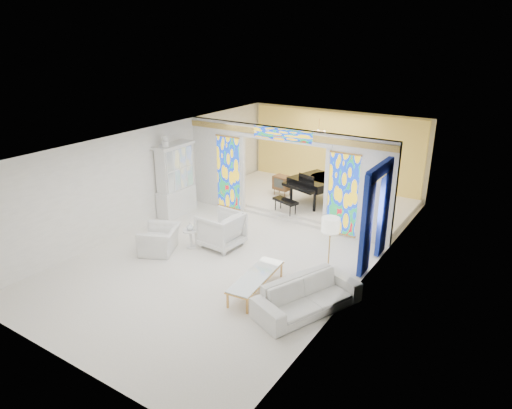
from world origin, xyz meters
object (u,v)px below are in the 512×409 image
Objects in this scene: armchair_right at (221,230)px; sofa at (308,296)px; china_cabinet at (176,181)px; coffee_table at (256,277)px; tv_console at (282,183)px; armchair_left at (160,240)px; grand_piano at (322,182)px.

armchair_right is 0.45× the size of sofa.
china_cabinet reaches higher than armchair_right.
sofa is 1.23× the size of coffee_table.
sofa is 7.03m from tv_console.
armchair_left is 3.37m from coffee_table.
sofa is at bearing -50.26° from grand_piano.
grand_piano is (-1.08, 5.82, 0.53)m from coffee_table.
grand_piano reaches higher than tv_console.
sofa is 0.85× the size of grand_piano.
coffee_table is at bearing 58.20° from armchair_right.
armchair_right is at bearing 88.75° from sofa.
armchair_left is at bearing -57.72° from china_cabinet.
tv_console reaches higher than armchair_left.
coffee_table is 5.94m from grand_piano.
grand_piano is at bearing 40.02° from china_cabinet.
armchair_right reaches higher than coffee_table.
armchair_right is 4.45m from grand_piano.
armchair_left is 1.69m from armchair_right.
armchair_left reaches higher than sofa.
armchair_right is 0.38× the size of grand_piano.
armchair_right is 4.28m from tv_console.
armchair_right is 2.63m from coffee_table.
sofa is 3.41× the size of tv_console.
china_cabinet is 2.88m from armchair_left.
tv_console reaches higher than coffee_table.
armchair_left is at bearing 108.29° from sofa.
armchair_left is 1.00× the size of armchair_right.
armchair_right is at bearing -75.79° from tv_console.
armchair_right is 0.56× the size of coffee_table.
armchair_left is 0.38× the size of grand_piano.
grand_piano is at bearing 131.93° from armchair_left.
armchair_left is (1.48, -2.34, -0.81)m from china_cabinet.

